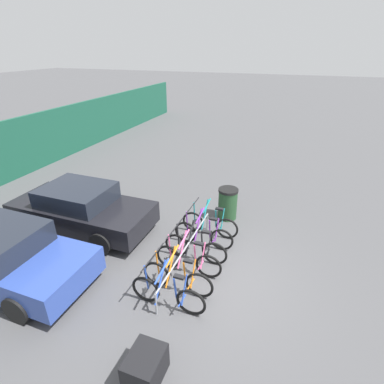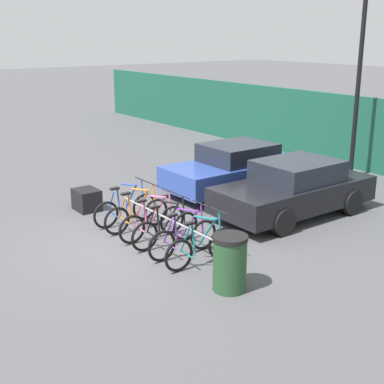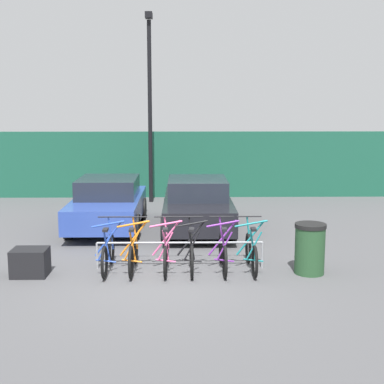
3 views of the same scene
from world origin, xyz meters
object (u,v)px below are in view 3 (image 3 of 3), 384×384
(bike_rack, at_px, (180,246))
(car_black, at_px, (197,204))
(bicycle_black, at_px, (191,253))
(bicycle_teal, at_px, (251,252))
(trash_bin, at_px, (310,248))
(bicycle_orange, at_px, (133,253))
(bicycle_purple, at_px, (223,252))
(car_blue, at_px, (108,203))
(bicycle_pink, at_px, (166,253))
(cargo_crate, at_px, (30,262))
(lamp_post, at_px, (150,99))
(bicycle_blue, at_px, (108,253))

(bike_rack, bearing_deg, car_black, 82.54)
(bicycle_black, xyz_separation_m, bicycle_teal, (1.24, 0.00, 0.00))
(bicycle_teal, height_order, trash_bin, bicycle_teal)
(bicycle_orange, xyz_separation_m, bicycle_purple, (1.85, 0.00, 0.00))
(bicycle_orange, xyz_separation_m, car_blue, (-1.04, 3.91, 0.31))
(bicycle_teal, distance_m, car_black, 3.86)
(bicycle_orange, height_order, car_blue, car_blue)
(bicycle_teal, bearing_deg, bike_rack, 175.14)
(bicycle_pink, bearing_deg, bicycle_purple, -2.41)
(bicycle_orange, relative_size, car_black, 0.40)
(car_blue, height_order, cargo_crate, car_blue)
(cargo_crate, bearing_deg, trash_bin, 0.52)
(bike_rack, xyz_separation_m, car_black, (0.47, 3.57, 0.21))
(bike_rack, bearing_deg, bicycle_black, -31.86)
(car_blue, distance_m, car_black, 2.47)
(bicycle_purple, relative_size, trash_bin, 1.66)
(bicycle_orange, distance_m, lamp_post, 8.59)
(bicycle_orange, bearing_deg, car_blue, 103.48)
(bicycle_blue, distance_m, bicycle_orange, 0.52)
(bicycle_blue, bearing_deg, cargo_crate, -168.17)
(bicycle_black, bearing_deg, bicycle_teal, 1.03)
(lamp_post, distance_m, cargo_crate, 9.11)
(bike_rack, distance_m, cargo_crate, 3.03)
(bicycle_purple, distance_m, car_blue, 4.87)
(car_blue, xyz_separation_m, car_black, (2.47, -0.20, 0.00))
(bicycle_purple, height_order, lamp_post, lamp_post)
(bicycle_orange, bearing_deg, car_black, 67.60)
(bicycle_teal, bearing_deg, bicycle_blue, -179.10)
(bicycle_orange, relative_size, lamp_post, 0.27)
(car_black, relative_size, lamp_post, 0.66)
(bicycle_orange, relative_size, cargo_crate, 2.44)
(bicycle_black, xyz_separation_m, lamp_post, (-1.30, 7.97, 3.20))
(car_blue, height_order, lamp_post, lamp_post)
(bike_rack, height_order, bicycle_purple, bicycle_purple)
(bicycle_blue, xyz_separation_m, car_blue, (-0.52, 3.91, 0.31))
(car_black, distance_m, cargo_crate, 5.31)
(bicycle_teal, relative_size, cargo_crate, 2.44)
(bicycle_blue, distance_m, bicycle_black, 1.71)
(bike_rack, distance_m, car_black, 3.60)
(bicycle_black, bearing_deg, lamp_post, 100.26)
(bicycle_teal, relative_size, car_black, 0.40)
(lamp_post, height_order, trash_bin, lamp_post)
(bicycle_orange, height_order, bicycle_purple, same)
(bike_rack, relative_size, car_black, 0.83)
(bicycle_pink, xyz_separation_m, bicycle_teal, (1.76, 0.00, 0.00))
(bicycle_orange, relative_size, bicycle_teal, 1.00)
(bicycle_orange, distance_m, bicycle_black, 1.20)
(bicycle_teal, distance_m, car_blue, 5.24)
(bicycle_black, relative_size, trash_bin, 1.66)
(car_black, bearing_deg, bicycle_black, -93.51)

